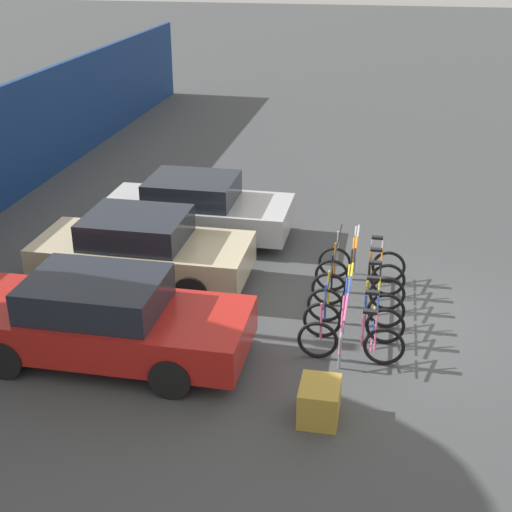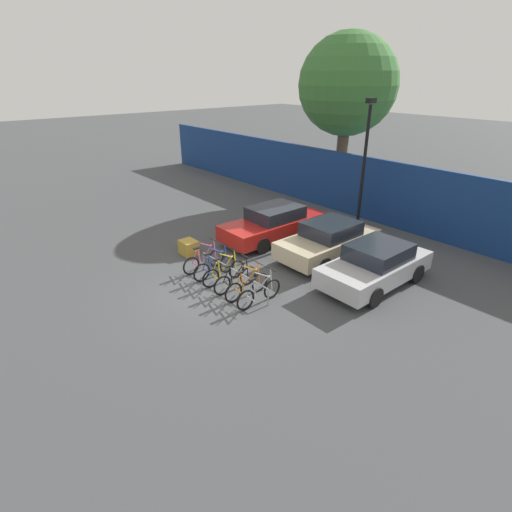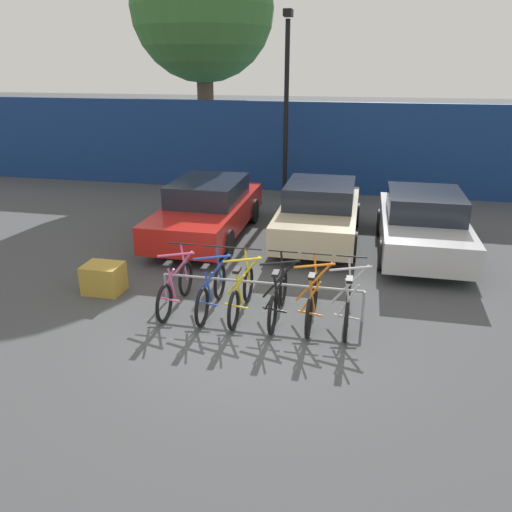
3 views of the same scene
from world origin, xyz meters
The scene contains 15 objects.
ground_plane centered at (0.00, 0.00, 0.00)m, with size 120.00×120.00×0.00m, color #424447.
hoarding_wall centered at (0.00, 9.50, 1.45)m, with size 36.00×0.16×2.91m, color navy.
bike_rack centered at (0.01, 0.68, 0.48)m, with size 3.53×0.04×0.57m.
bicycle_pink centered at (-1.48, 0.53, 0.38)m, with size 0.68×1.71×1.05m.
bicycle_blue centered at (-0.82, 0.53, 0.38)m, with size 0.68×1.71×1.05m.
bicycle_yellow centered at (-0.29, 0.53, 0.38)m, with size 0.68×1.71×1.05m.
bicycle_black centered at (0.35, 0.53, 0.38)m, with size 0.68×1.71×1.05m.
bicycle_orange centered at (0.92, 0.53, 0.38)m, with size 0.68×1.71×1.05m.
bicycle_silver centered at (1.51, 0.53, 0.38)m, with size 0.68×1.71×1.05m.
car_red centered at (-2.08, 4.41, 0.69)m, with size 1.91×4.59×1.40m.
car_beige centered at (0.63, 4.72, 0.69)m, with size 1.91×4.13×1.40m.
car_silver centered at (2.99, 4.27, 0.69)m, with size 1.91×4.11×1.40m.
lamp_post centered at (-0.81, 8.50, 3.08)m, with size 0.24×0.44×5.46m.
cargo_crate centered at (-3.03, 0.85, 0.28)m, with size 0.70×0.56×0.55m, color #B28C33.
tree_behind_hoarding centered at (-4.22, 11.30, 5.79)m, with size 4.96×4.96×8.31m.
Camera 2 is at (9.39, -6.28, 6.40)m, focal length 28.00 mm.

